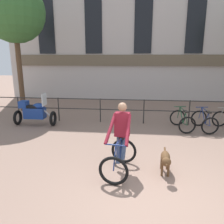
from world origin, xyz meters
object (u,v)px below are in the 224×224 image
(parked_motorcycle, at_px, (34,112))
(parked_bicycle_near_lamp, at_px, (182,121))
(cyclist_with_bike, at_px, (121,142))
(parked_bicycle_mid_left, at_px, (204,121))
(dog, at_px, (166,159))

(parked_motorcycle, height_order, parked_bicycle_near_lamp, parked_motorcycle)
(cyclist_with_bike, distance_m, parked_motorcycle, 5.10)
(cyclist_with_bike, height_order, parked_bicycle_near_lamp, cyclist_with_bike)
(parked_motorcycle, bearing_deg, parked_bicycle_mid_left, -89.82)
(cyclist_with_bike, distance_m, parked_bicycle_near_lamp, 4.13)
(dog, distance_m, parked_bicycle_mid_left, 4.07)
(cyclist_with_bike, relative_size, dog, 1.75)
(parked_bicycle_mid_left, bearing_deg, parked_bicycle_near_lamp, -6.53)
(parked_motorcycle, xyz_separation_m, parked_bicycle_near_lamp, (5.99, 0.11, -0.20))
(parked_bicycle_near_lamp, height_order, parked_bicycle_mid_left, same)
(parked_bicycle_near_lamp, distance_m, parked_bicycle_mid_left, 0.83)
(dog, distance_m, parked_motorcycle, 6.01)
(parked_motorcycle, distance_m, parked_bicycle_mid_left, 6.83)
(dog, relative_size, parked_bicycle_near_lamp, 0.81)
(cyclist_with_bike, relative_size, parked_bicycle_mid_left, 1.44)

